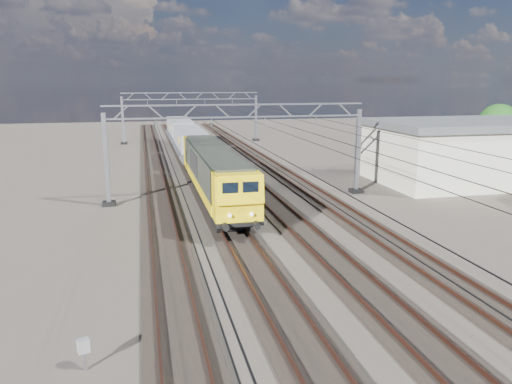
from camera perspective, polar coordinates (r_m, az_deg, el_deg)
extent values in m
plane|color=#2B2520|center=(34.04, -0.66, -2.30)|extent=(160.00, 160.00, 0.00)
cube|color=black|center=(33.33, -10.81, -2.75)|extent=(2.60, 140.00, 0.12)
cube|color=#563022|center=(33.27, -12.06, -2.54)|extent=(0.08, 140.00, 0.16)
cube|color=#563022|center=(33.31, -9.58, -2.42)|extent=(0.08, 140.00, 0.16)
cube|color=black|center=(33.67, -3.99, -2.39)|extent=(2.60, 140.00, 0.12)
cube|color=#563022|center=(33.54, -5.21, -2.19)|extent=(0.08, 140.00, 0.16)
cube|color=#563022|center=(33.75, -2.79, -2.06)|extent=(0.08, 140.00, 0.16)
cube|color=black|center=(34.49, 2.59, -2.01)|extent=(2.60, 140.00, 0.12)
cube|color=#563022|center=(34.27, 1.43, -1.82)|extent=(0.08, 140.00, 0.16)
cube|color=#563022|center=(34.64, 3.74, -1.68)|extent=(0.08, 140.00, 0.16)
cube|color=black|center=(35.73, 8.79, -1.63)|extent=(2.60, 140.00, 0.12)
cube|color=#563022|center=(35.44, 7.72, -1.44)|extent=(0.08, 140.00, 0.16)
cube|color=#563022|center=(35.96, 9.87, -1.31)|extent=(0.08, 140.00, 0.16)
cube|color=#90939D|center=(36.65, -16.75, 3.52)|extent=(0.30, 0.30, 6.60)
cube|color=#90939D|center=(40.08, 11.52, 4.54)|extent=(0.30, 0.30, 6.60)
cube|color=black|center=(37.26, -16.44, -1.27)|extent=(0.90, 0.90, 0.30)
cube|color=black|center=(40.63, 11.33, 0.14)|extent=(0.90, 0.90, 0.30)
cube|color=#90939D|center=(36.85, -2.02, 9.95)|extent=(19.30, 0.18, 0.12)
cube|color=#90939D|center=(36.90, -2.01, 8.56)|extent=(19.30, 0.18, 0.12)
cube|color=#90939D|center=(36.24, -15.19, 8.77)|extent=(1.03, 0.10, 0.94)
cube|color=#90939D|center=(36.23, -11.39, 8.96)|extent=(1.03, 0.10, 0.94)
cube|color=#90939D|center=(36.37, -7.61, 9.11)|extent=(1.03, 0.10, 0.94)
cube|color=#90939D|center=(36.67, -3.86, 9.22)|extent=(1.03, 0.10, 0.94)
cube|color=#90939D|center=(37.11, -0.19, 9.28)|extent=(1.03, 0.10, 0.94)
cube|color=#90939D|center=(37.70, 3.38, 9.32)|extent=(1.03, 0.10, 0.94)
cube|color=#90939D|center=(38.43, 6.83, 9.31)|extent=(1.03, 0.10, 0.94)
cube|color=#90939D|center=(39.29, 10.14, 9.28)|extent=(1.03, 0.10, 0.94)
cube|color=#90939D|center=(36.28, -11.44, 7.73)|extent=(0.06, 0.06, 0.65)
cube|color=#90939D|center=(36.60, -5.11, 7.97)|extent=(0.06, 0.06, 0.65)
cube|color=#90939D|center=(37.35, 1.04, 8.11)|extent=(0.06, 0.06, 0.65)
cube|color=#90939D|center=(38.50, 6.89, 8.16)|extent=(0.06, 0.06, 0.65)
cube|color=#90939D|center=(72.40, -14.98, 7.89)|extent=(0.30, 0.30, 6.60)
cube|color=#90939D|center=(74.20, -0.01, 8.42)|extent=(0.30, 0.30, 6.60)
cube|color=black|center=(72.71, -14.84, 5.42)|extent=(0.90, 0.90, 0.30)
cube|color=black|center=(74.50, -0.01, 6.00)|extent=(0.90, 0.90, 0.30)
cube|color=#90939D|center=(72.50, -7.49, 11.18)|extent=(19.30, 0.18, 0.12)
cube|color=#90939D|center=(72.53, -7.47, 10.47)|extent=(19.30, 0.18, 0.12)
cube|color=#90939D|center=(72.20, -14.17, 10.55)|extent=(1.03, 0.10, 0.94)
cube|color=#90939D|center=(72.19, -12.26, 10.64)|extent=(1.03, 0.10, 0.94)
cube|color=#90939D|center=(72.26, -10.34, 10.72)|extent=(1.03, 0.10, 0.94)
cube|color=#90939D|center=(72.41, -8.43, 10.80)|extent=(1.03, 0.10, 0.94)
cube|color=#90939D|center=(72.64, -6.53, 10.85)|extent=(1.03, 0.10, 0.94)
cube|color=#90939D|center=(72.94, -4.65, 10.90)|extent=(1.03, 0.10, 0.94)
cube|color=#90939D|center=(73.32, -2.77, 10.94)|extent=(1.03, 0.10, 0.94)
cube|color=#90939D|center=(73.77, -0.93, 10.96)|extent=(1.03, 0.10, 0.94)
cube|color=#90939D|center=(72.22, -12.28, 10.03)|extent=(0.06, 0.06, 0.65)
cube|color=#90939D|center=(72.38, -9.06, 10.16)|extent=(0.06, 0.06, 0.65)
cube|color=#90939D|center=(72.76, -5.87, 10.26)|extent=(0.06, 0.06, 0.65)
cube|color=#90939D|center=(73.36, -2.72, 10.33)|extent=(0.06, 0.06, 0.65)
cylinder|color=black|center=(40.30, -11.59, 7.73)|extent=(0.03, 140.00, 0.03)
cylinder|color=black|center=(40.26, -11.62, 8.44)|extent=(0.03, 140.00, 0.03)
cylinder|color=black|center=(40.58, -5.88, 7.95)|extent=(0.03, 140.00, 0.03)
cylinder|color=black|center=(40.55, -5.90, 8.66)|extent=(0.03, 140.00, 0.03)
cylinder|color=black|center=(41.26, -0.31, 8.09)|extent=(0.03, 140.00, 0.03)
cylinder|color=black|center=(41.22, -0.31, 8.79)|extent=(0.03, 140.00, 0.03)
cylinder|color=black|center=(42.31, 5.04, 8.16)|extent=(0.03, 140.00, 0.03)
cylinder|color=black|center=(42.27, 5.06, 8.83)|extent=(0.03, 140.00, 0.03)
cube|color=black|center=(30.47, -3.09, -2.65)|extent=(2.20, 3.60, 0.60)
cube|color=black|center=(43.03, -6.04, 1.83)|extent=(2.20, 3.60, 0.60)
cube|color=black|center=(36.63, -4.83, 0.55)|extent=(2.65, 20.00, 0.25)
cube|color=black|center=(36.71, -4.82, -0.03)|extent=(2.20, 4.50, 0.75)
cube|color=#272C24|center=(36.36, -4.87, 2.74)|extent=(2.65, 17.00, 2.60)
cube|color=yellow|center=(36.39, -6.94, 1.10)|extent=(0.04, 17.00, 0.60)
cube|color=yellow|center=(36.75, -2.76, 1.29)|extent=(0.04, 17.00, 0.60)
cube|color=black|center=(37.12, -7.17, 3.44)|extent=(0.05, 5.00, 1.40)
cube|color=black|center=(37.48, -3.04, 3.61)|extent=(0.05, 5.00, 1.40)
cube|color=#272C24|center=(36.15, -4.91, 4.88)|extent=(2.25, 18.00, 0.15)
cube|color=yellow|center=(27.55, -2.21, -0.43)|extent=(2.65, 1.80, 2.60)
cube|color=yellow|center=(26.53, -1.84, 0.17)|extent=(2.60, 0.46, 1.52)
cube|color=black|center=(26.32, -2.97, 0.28)|extent=(0.85, 0.08, 0.75)
cube|color=black|center=(26.52, -0.63, 0.39)|extent=(0.85, 0.08, 0.75)
cylinder|color=black|center=(26.63, -3.51, -4.03)|extent=(0.36, 0.50, 0.36)
cylinder|color=black|center=(26.94, 0.07, -3.80)|extent=(0.36, 0.50, 0.36)
cylinder|color=white|center=(26.59, -3.03, -2.69)|extent=(0.20, 0.08, 0.20)
cylinder|color=white|center=(26.82, -0.50, -2.55)|extent=(0.20, 0.08, 0.20)
cube|color=yellow|center=(45.28, -6.49, 4.66)|extent=(2.65, 1.80, 2.60)
cube|color=yellow|center=(46.15, -6.64, 5.44)|extent=(2.60, 0.46, 1.52)
cube|color=black|center=(46.19, -7.34, 5.55)|extent=(0.85, 0.08, 0.75)
cube|color=black|center=(46.30, -5.98, 5.60)|extent=(0.85, 0.08, 0.75)
cylinder|color=black|center=(46.59, -7.66, 3.11)|extent=(0.36, 0.50, 0.36)
cylinder|color=black|center=(46.77, -5.58, 3.20)|extent=(0.36, 0.50, 0.36)
cylinder|color=white|center=(46.42, -7.36, 3.84)|extent=(0.20, 0.08, 0.20)
cylinder|color=white|center=(46.55, -5.89, 3.90)|extent=(0.20, 0.08, 0.20)
cube|color=black|center=(49.59, -6.98, 3.21)|extent=(2.20, 2.60, 0.55)
cube|color=black|center=(58.45, -7.90, 4.61)|extent=(2.20, 2.60, 0.55)
cube|color=black|center=(53.96, -7.49, 4.34)|extent=(2.40, 13.00, 0.20)
cube|color=gray|center=(53.74, -7.54, 6.16)|extent=(2.80, 12.00, 1.80)
cube|color=#484A50|center=(53.82, -8.51, 4.79)|extent=(1.48, 12.00, 1.36)
cube|color=#484A50|center=(53.99, -6.50, 4.88)|extent=(1.48, 12.00, 1.36)
cube|color=yellow|center=(50.65, -8.83, 5.84)|extent=(0.04, 1.20, 0.50)
cube|color=black|center=(63.59, -8.32, 5.24)|extent=(2.20, 2.60, 0.55)
cube|color=black|center=(72.50, -8.91, 6.12)|extent=(2.20, 2.60, 0.55)
cube|color=black|center=(68.00, -8.65, 6.01)|extent=(2.40, 13.00, 0.20)
cube|color=gray|center=(67.83, -8.69, 7.45)|extent=(2.80, 12.00, 1.80)
cube|color=#484A50|center=(67.88, -9.46, 6.37)|extent=(1.48, 12.00, 1.36)
cube|color=#484A50|center=(68.02, -7.86, 6.43)|extent=(1.48, 12.00, 1.36)
cube|color=yellow|center=(64.74, -9.76, 7.26)|extent=(0.04, 1.20, 0.50)
cube|color=#90939D|center=(17.09, -18.98, -17.83)|extent=(0.10, 0.10, 0.61)
cube|color=#AAACB2|center=(16.84, -19.12, -16.28)|extent=(0.42, 0.36, 0.44)
cube|color=beige|center=(48.30, 24.17, 3.95)|extent=(18.00, 10.00, 4.80)
cube|color=#5B5E62|center=(48.01, 24.46, 7.14)|extent=(18.60, 10.60, 0.60)
cylinder|color=#342517|center=(59.55, 25.70, 4.40)|extent=(0.70, 0.70, 3.03)
sphere|color=#123B10|center=(59.27, 25.96, 7.00)|extent=(4.24, 4.24, 4.24)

